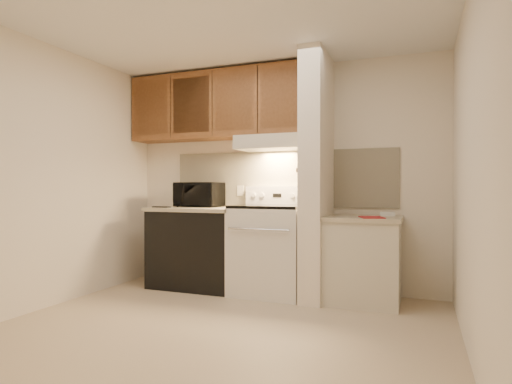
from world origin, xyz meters
The scene contains 50 objects.
floor centered at (0.00, 0.00, 0.00)m, with size 3.60×3.60×0.00m, color #C5AF8F.
ceiling centered at (0.00, 0.00, 2.50)m, with size 3.60×3.60×0.00m, color white.
wall_back centered at (0.00, 1.50, 1.25)m, with size 3.60×0.02×2.50m, color #EFE1CA.
wall_left centered at (-1.80, 0.00, 1.25)m, with size 0.02×3.00×2.50m, color #EFE1CA.
wall_right centered at (1.80, 0.00, 1.25)m, with size 0.02×3.00×2.50m, color #EFE1CA.
backsplash centered at (0.00, 1.49, 1.24)m, with size 2.60×0.02×0.63m, color #FFF2CD.
range_body centered at (0.00, 1.16, 0.46)m, with size 0.76×0.65×0.92m, color silver.
oven_window centered at (0.00, 0.84, 0.50)m, with size 0.50×0.01×0.30m, color black.
oven_handle centered at (0.00, 0.80, 0.72)m, with size 0.02×0.02×0.65m, color silver.
cooktop centered at (0.00, 1.16, 0.94)m, with size 0.74×0.64×0.03m, color black.
range_backguard centered at (0.00, 1.44, 1.05)m, with size 0.76×0.08×0.20m, color silver.
range_display centered at (0.00, 1.40, 1.05)m, with size 0.10×0.01×0.04m, color black.
range_knob_left_outer centered at (-0.28, 1.40, 1.05)m, with size 0.05×0.05×0.02m, color silver.
range_knob_left_inner centered at (-0.18, 1.40, 1.05)m, with size 0.05×0.05×0.02m, color silver.
range_knob_right_inner centered at (0.18, 1.40, 1.05)m, with size 0.05×0.05×0.02m, color silver.
range_knob_right_outer centered at (0.28, 1.40, 1.05)m, with size 0.05×0.05×0.02m, color silver.
dishwasher_front centered at (-0.88, 1.17, 0.43)m, with size 1.00×0.63×0.87m, color black.
left_countertop centered at (-0.88, 1.17, 0.89)m, with size 1.04×0.67×0.04m, color #B4A78A.
spoon_rest centered at (-1.23, 0.97, 0.92)m, with size 0.21×0.07×0.01m, color black.
teal_jar centered at (-0.83, 1.39, 0.96)m, with size 0.10×0.10×0.11m, color #28595C.
outlet centered at (-0.48, 1.48, 1.10)m, with size 0.08×0.01×0.12m, color beige.
microwave centered at (-0.93, 1.30, 1.05)m, with size 0.52×0.35×0.29m, color black.
partition_pillar centered at (0.51, 1.15, 1.25)m, with size 0.22×0.70×2.50m, color white.
pillar_trim centered at (0.39, 1.15, 1.30)m, with size 0.01×0.70×0.04m, color brown.
knife_strip centered at (0.39, 1.10, 1.32)m, with size 0.02×0.42×0.04m, color black.
knife_blade_a centered at (0.38, 0.95, 1.22)m, with size 0.01×0.04×0.16m, color silver.
knife_handle_a centered at (0.38, 0.94, 1.37)m, with size 0.02×0.02×0.10m, color black.
knife_blade_b centered at (0.38, 1.01, 1.21)m, with size 0.01×0.04×0.18m, color silver.
knife_handle_b centered at (0.38, 1.03, 1.37)m, with size 0.02×0.02×0.10m, color black.
knife_blade_c centered at (0.38, 1.11, 1.20)m, with size 0.01×0.04×0.20m, color silver.
knife_handle_c centered at (0.38, 1.09, 1.37)m, with size 0.02×0.02×0.10m, color black.
knife_blade_d centered at (0.38, 1.17, 1.22)m, with size 0.01×0.04×0.16m, color silver.
knife_handle_d centered at (0.38, 1.17, 1.37)m, with size 0.02×0.02×0.10m, color black.
knife_blade_e centered at (0.38, 1.27, 1.21)m, with size 0.01×0.04×0.18m, color silver.
knife_handle_e centered at (0.38, 1.26, 1.37)m, with size 0.02×0.02×0.10m, color black.
oven_mitt centered at (0.38, 1.32, 1.18)m, with size 0.03×0.10×0.24m, color gray.
right_cab_base centered at (0.97, 1.15, 0.40)m, with size 0.70×0.60×0.81m, color beige.
right_countertop centered at (0.97, 1.15, 0.83)m, with size 0.74×0.64×0.04m, color #B4A78A.
red_folder centered at (1.07, 1.00, 0.85)m, with size 0.20×0.28×0.01m, color maroon.
white_box centered at (1.19, 1.33, 0.87)m, with size 0.14×0.09×0.04m, color white.
range_hood centered at (0.00, 1.28, 1.62)m, with size 0.78×0.44×0.15m, color beige.
hood_lip centered at (0.00, 1.07, 1.58)m, with size 0.78×0.04×0.06m, color beige.
upper_cabinets centered at (-0.69, 1.32, 2.08)m, with size 2.18×0.33×0.77m, color brown.
cab_door_a centered at (-1.51, 1.17, 2.08)m, with size 0.46×0.01×0.63m, color brown.
cab_gap_a centered at (-1.23, 1.16, 2.08)m, with size 0.01×0.01×0.73m, color black.
cab_door_b centered at (-0.96, 1.17, 2.08)m, with size 0.46×0.01×0.63m, color brown.
cab_gap_b centered at (-0.69, 1.16, 2.08)m, with size 0.01×0.01×0.73m, color black.
cab_door_c centered at (-0.42, 1.17, 2.08)m, with size 0.46×0.01×0.63m, color brown.
cab_gap_c centered at (-0.14, 1.16, 2.08)m, with size 0.01×0.01×0.73m, color black.
cab_door_d centered at (0.13, 1.17, 2.08)m, with size 0.46×0.01×0.63m, color brown.
Camera 1 is at (1.50, -3.15, 1.13)m, focal length 30.00 mm.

